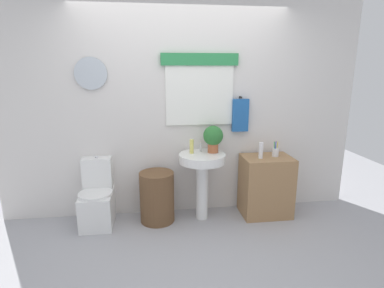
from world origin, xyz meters
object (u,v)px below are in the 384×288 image
(potted_plant, at_px, (213,137))
(toothbrush_cup, at_px, (275,152))
(soap_bottle, at_px, (192,146))
(lotion_bottle, at_px, (261,150))
(laundry_hamper, at_px, (157,197))
(wooden_cabinet, at_px, (266,186))
(pedestal_sink, at_px, (202,169))
(toilet, at_px, (98,200))

(potted_plant, bearing_deg, toothbrush_cup, -2.97)
(soap_bottle, relative_size, lotion_bottle, 0.86)
(laundry_hamper, relative_size, potted_plant, 1.88)
(wooden_cabinet, height_order, lotion_bottle, lotion_bottle)
(soap_bottle, bearing_deg, lotion_bottle, -6.24)
(pedestal_sink, bearing_deg, soap_bottle, 157.38)
(pedestal_sink, distance_m, soap_bottle, 0.31)
(soap_bottle, bearing_deg, toilet, -179.34)
(toilet, height_order, wooden_cabinet, toilet)
(laundry_hamper, distance_m, toothbrush_cup, 1.54)
(lotion_bottle, bearing_deg, soap_bottle, 173.76)
(laundry_hamper, bearing_deg, toothbrush_cup, 0.79)
(potted_plant, height_order, lotion_bottle, potted_plant)
(wooden_cabinet, distance_m, lotion_bottle, 0.49)
(soap_bottle, relative_size, toothbrush_cup, 0.91)
(wooden_cabinet, height_order, soap_bottle, soap_bottle)
(soap_bottle, height_order, potted_plant, potted_plant)
(wooden_cabinet, xyz_separation_m, soap_bottle, (-0.93, 0.05, 0.53))
(toothbrush_cup, bearing_deg, laundry_hamper, -179.21)
(potted_plant, distance_m, toothbrush_cup, 0.80)
(wooden_cabinet, relative_size, soap_bottle, 4.45)
(laundry_hamper, height_order, toothbrush_cup, toothbrush_cup)
(potted_plant, height_order, toothbrush_cup, potted_plant)
(lotion_bottle, bearing_deg, pedestal_sink, 176.75)
(pedestal_sink, bearing_deg, lotion_bottle, -3.25)
(potted_plant, xyz_separation_m, lotion_bottle, (0.56, -0.10, -0.16))
(toilet, distance_m, laundry_hamper, 0.70)
(laundry_hamper, height_order, soap_bottle, soap_bottle)
(wooden_cabinet, height_order, toothbrush_cup, toothbrush_cup)
(wooden_cabinet, bearing_deg, soap_bottle, 176.91)
(toilet, xyz_separation_m, lotion_bottle, (1.95, -0.08, 0.55))
(potted_plant, relative_size, toothbrush_cup, 1.75)
(toilet, xyz_separation_m, soap_bottle, (1.12, 0.01, 0.61))
(laundry_hamper, xyz_separation_m, potted_plant, (0.68, 0.06, 0.70))
(soap_bottle, bearing_deg, pedestal_sink, -22.62)
(toilet, bearing_deg, laundry_hamper, -3.04)
(laundry_hamper, bearing_deg, lotion_bottle, -1.84)
(wooden_cabinet, bearing_deg, toothbrush_cup, 10.87)
(laundry_hamper, relative_size, pedestal_sink, 0.75)
(soap_bottle, bearing_deg, wooden_cabinet, -3.09)
(wooden_cabinet, distance_m, soap_bottle, 1.07)
(potted_plant, xyz_separation_m, toothbrush_cup, (0.77, -0.04, -0.20))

